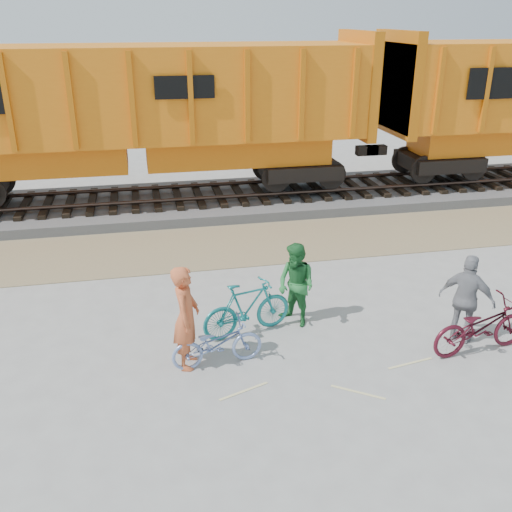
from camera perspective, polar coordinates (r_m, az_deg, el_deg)
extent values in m
plane|color=#9E9E99|center=(10.31, 3.52, -10.10)|extent=(120.00, 120.00, 0.00)
cube|color=#94855C|center=(15.10, -1.84, 1.17)|extent=(120.00, 3.00, 0.02)
cube|color=slate|center=(18.31, -3.74, 5.57)|extent=(120.00, 4.00, 0.30)
cube|color=black|center=(18.57, -24.08, 4.51)|extent=(0.22, 2.60, 0.12)
cube|color=black|center=(18.25, -3.75, 6.20)|extent=(0.22, 2.60, 0.12)
cube|color=black|center=(20.15, 15.01, 7.08)|extent=(0.22, 2.60, 0.12)
cylinder|color=#382821|center=(17.53, -3.43, 5.91)|extent=(120.00, 0.12, 0.12)
cylinder|color=#382821|center=(18.90, -4.08, 7.17)|extent=(120.00, 0.12, 0.12)
cube|color=black|center=(17.94, -11.63, 7.41)|extent=(11.20, 2.20, 0.80)
cube|color=orange|center=(17.74, -11.85, 10.05)|extent=(11.76, 1.65, 0.90)
cube|color=orange|center=(17.44, -12.33, 15.65)|extent=(14.00, 3.00, 2.60)
cube|color=#B55B0B|center=(18.69, 10.04, 16.59)|extent=(0.30, 3.06, 3.10)
cube|color=#B55B0B|center=(19.20, 13.82, 16.46)|extent=(0.30, 3.06, 3.10)
cube|color=black|center=(19.12, 23.38, 15.58)|extent=(2.20, 0.04, 0.90)
imported|color=#778FC6|center=(9.92, -3.90, -8.71)|extent=(1.65, 0.73, 0.84)
imported|color=#177677|center=(10.74, -0.90, -5.24)|extent=(1.87, 0.96, 1.08)
imported|color=#460F1B|center=(10.98, 21.58, -6.57)|extent=(2.00, 0.90, 1.01)
imported|color=#C75930|center=(9.71, -7.01, -6.10)|extent=(0.59, 0.76, 1.86)
imported|color=#216A30|center=(10.99, 4.03, -2.92)|extent=(0.97, 1.02, 1.66)
imported|color=gray|center=(11.06, 20.32, -4.09)|extent=(1.01, 1.00, 1.71)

